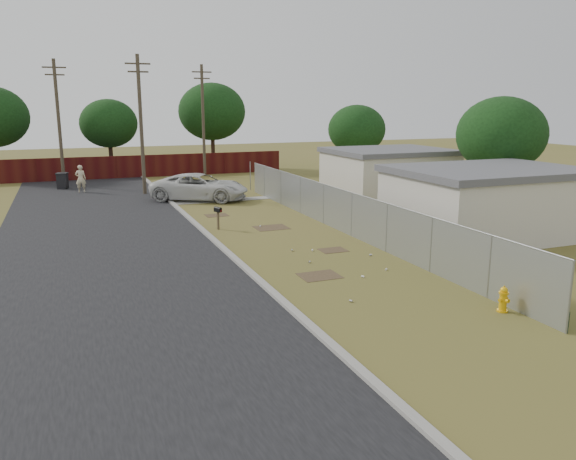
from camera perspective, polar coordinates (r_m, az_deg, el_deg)
name	(u,v)px	position (r m, az deg, el deg)	size (l,w,h in m)	color
ground	(288,242)	(24.51, 0.02, -1.23)	(120.00, 120.00, 0.00)	brown
street	(112,219)	(30.80, -17.45, 1.10)	(15.10, 60.00, 0.12)	black
chainlink_fence	(342,215)	(26.51, 5.48, 1.55)	(0.10, 27.06, 2.02)	gray
privacy_fence	(104,168)	(47.46, -18.24, 6.02)	(30.00, 0.12, 1.80)	#3F120D
utility_poles	(137,121)	(43.10, -15.06, 10.68)	(12.60, 8.24, 9.00)	#473E2F
houses	(433,185)	(31.58, 14.48, 4.40)	(9.30, 17.24, 3.10)	beige
horizon_trees	(190,120)	(46.69, -9.90, 10.96)	(33.32, 31.94, 7.78)	#322216
fire_hydrant	(503,300)	(17.50, 21.03, -6.61)	(0.37, 0.38, 0.79)	#E1A50B
mailbox	(218,212)	(27.00, -7.13, 1.87)	(0.33, 0.47, 1.10)	brown
pickup_truck	(200,187)	(35.54, -8.96, 4.35)	(2.76, 5.98, 1.66)	silver
pedestrian	(81,179)	(40.68, -20.31, 4.91)	(0.68, 0.45, 1.88)	beige
trash_bin	(63,181)	(42.92, -21.93, 4.67)	(0.90, 0.97, 1.14)	black
scattered_litter	(327,259)	(21.82, 3.94, -2.91)	(3.33, 11.30, 0.07)	silver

